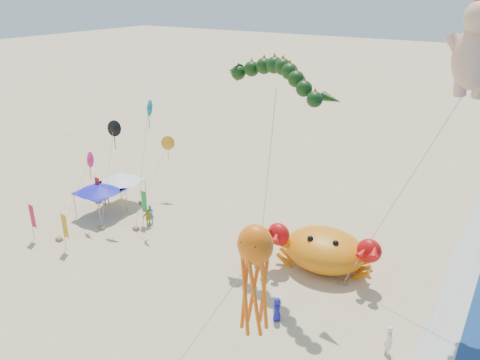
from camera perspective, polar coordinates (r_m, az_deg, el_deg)
name	(u,v)px	position (r m, az deg, el deg)	size (l,w,h in m)	color
ground	(249,284)	(32.41, 1.10, -12.58)	(320.00, 320.00, 0.00)	#D1B784
foam_strip	(435,354)	(29.41, 22.68, -18.93)	(320.00, 320.00, 0.00)	silver
crab_inflatable	(324,249)	(33.86, 10.18, -8.25)	(7.85, 5.87, 3.44)	orange
dragon_kite	(275,81)	(30.39, 4.26, 11.96)	(9.42, 4.39, 14.14)	black
cherub_kite	(477,45)	(29.24, 26.94, 14.41)	(6.58, 4.04, 18.23)	#F1B593
octopus_kite	(254,271)	(21.89, 1.77, -11.08)	(4.73, 3.55, 8.93)	orange
canopy_blue	(99,189)	(42.11, -16.78, -1.08)	(3.66, 3.66, 2.71)	gray
canopy_white	(121,179)	(43.69, -14.35, 0.07)	(3.59, 3.59, 2.71)	gray
feather_flags	(86,208)	(40.01, -18.24, -3.22)	(6.09, 6.68, 3.20)	gray
beachgoers	(147,218)	(39.62, -11.24, -4.55)	(29.58, 7.35, 1.86)	#1D1CA8
small_kites	(129,145)	(40.04, -13.35, 4.21)	(5.22, 11.25, 10.41)	#E0186E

